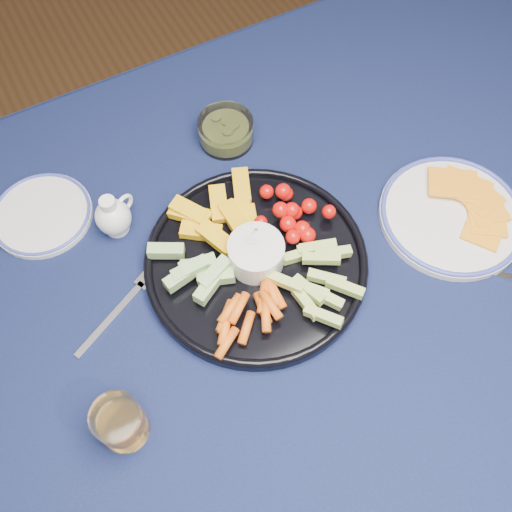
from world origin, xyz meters
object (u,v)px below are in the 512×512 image
juice_tumbler (121,423)px  cheese_plate (452,214)px  pickle_bowl (226,132)px  side_plate_extra (42,214)px  dining_table (309,264)px  creamer_pitcher (114,216)px  crudite_platter (255,260)px

juice_tumbler → cheese_plate: bearing=5.9°
pickle_bowl → cheese_plate: size_ratio=0.42×
pickle_bowl → side_plate_extra: pickle_bowl is taller
dining_table → juice_tumbler: (-0.41, -0.14, 0.12)m
juice_tumbler → pickle_bowl: bearing=47.8°
juice_tumbler → side_plate_extra: (0.01, 0.41, -0.03)m
dining_table → creamer_pitcher: bearing=147.2°
creamer_pitcher → dining_table: bearing=-32.8°
creamer_pitcher → cheese_plate: creamer_pitcher is taller
creamer_pitcher → cheese_plate: bearing=-26.6°
crudite_platter → pickle_bowl: (0.08, 0.27, 0.00)m
crudite_platter → cheese_plate: 0.36m
pickle_bowl → cheese_plate: 0.44m
crudite_platter → juice_tumbler: 0.33m
pickle_bowl → cheese_plate: pickle_bowl is taller
juice_tumbler → side_plate_extra: size_ratio=0.48×
dining_table → juice_tumbler: 0.45m
crudite_platter → side_plate_extra: size_ratio=2.12×
crudite_platter → pickle_bowl: crudite_platter is taller
crudite_platter → cheese_plate: crudite_platter is taller
dining_table → crudite_platter: (-0.11, 0.00, 0.11)m
crudite_platter → side_plate_extra: crudite_platter is taller
pickle_bowl → cheese_plate: (0.27, -0.35, -0.01)m
cheese_plate → juice_tumbler: juice_tumbler is taller
cheese_plate → dining_table: bearing=162.0°
creamer_pitcher → side_plate_extra: (-0.11, 0.08, -0.03)m
pickle_bowl → juice_tumbler: juice_tumbler is taller
dining_table → pickle_bowl: size_ratio=15.91×
crudite_platter → cheese_plate: size_ratio=1.48×
crudite_platter → pickle_bowl: bearing=72.6°
dining_table → cheese_plate: cheese_plate is taller
side_plate_extra → creamer_pitcher: bearing=-38.2°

